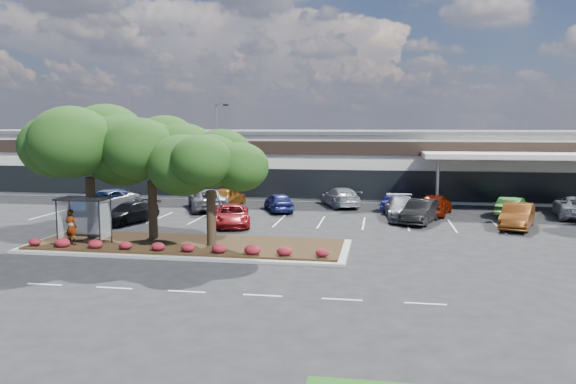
# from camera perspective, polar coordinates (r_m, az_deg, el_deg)

# --- Properties ---
(ground) EXTENTS (160.00, 160.00, 0.00)m
(ground) POSITION_cam_1_polar(r_m,az_deg,el_deg) (27.74, -9.03, -7.51)
(ground) COLOR black
(ground) RESTS_ON ground
(retail_store) EXTENTS (80.40, 25.20, 6.25)m
(retail_store) POSITION_cam_1_polar(r_m,az_deg,el_deg) (60.10, 1.24, 3.32)
(retail_store) COLOR white
(retail_store) RESTS_ON ground
(landscape_island) EXTENTS (18.00, 6.00, 0.26)m
(landscape_island) POSITION_cam_1_polar(r_m,az_deg,el_deg) (32.03, -10.18, -5.36)
(landscape_island) COLOR #9E9F99
(landscape_island) RESTS_ON ground
(lane_markings) EXTENTS (33.12, 20.06, 0.01)m
(lane_markings) POSITION_cam_1_polar(r_m,az_deg,el_deg) (37.57, -4.21, -3.66)
(lane_markings) COLOR silver
(lane_markings) RESTS_ON ground
(shrub_row) EXTENTS (17.00, 0.80, 0.50)m
(shrub_row) POSITION_cam_1_polar(r_m,az_deg,el_deg) (30.03, -11.54, -5.46)
(shrub_row) COLOR maroon
(shrub_row) RESTS_ON landscape_island
(bus_shelter) EXTENTS (2.75, 1.55, 2.59)m
(bus_shelter) POSITION_cam_1_polar(r_m,az_deg,el_deg) (32.98, -19.92, -1.47)
(bus_shelter) COLOR black
(bus_shelter) RESTS_ON landscape_island
(island_tree_west) EXTENTS (7.20, 7.20, 7.89)m
(island_tree_west) POSITION_cam_1_polar(r_m,az_deg,el_deg) (34.36, -19.52, 2.05)
(island_tree_west) COLOR #193B0E
(island_tree_west) RESTS_ON landscape_island
(island_tree_mid) EXTENTS (6.60, 6.60, 7.32)m
(island_tree_mid) POSITION_cam_1_polar(r_m,az_deg,el_deg) (33.48, -13.66, 1.65)
(island_tree_mid) COLOR #193B0E
(island_tree_mid) RESTS_ON landscape_island
(island_tree_east) EXTENTS (5.80, 5.80, 6.50)m
(island_tree_east) POSITION_cam_1_polar(r_m,az_deg,el_deg) (30.74, -7.86, 0.57)
(island_tree_east) COLOR #193B0E
(island_tree_east) RESTS_ON landscape_island
(conifer_north_west) EXTENTS (4.40, 4.40, 10.00)m
(conifer_north_west) POSITION_cam_1_polar(r_m,az_deg,el_deg) (81.25, -19.03, 5.17)
(conifer_north_west) COLOR #193B0E
(conifer_north_west) RESTS_ON ground
(person_waiting) EXTENTS (0.76, 0.54, 1.97)m
(person_waiting) POSITION_cam_1_polar(r_m,az_deg,el_deg) (33.11, -21.16, -3.34)
(person_waiting) COLOR #594C47
(person_waiting) RESTS_ON landscape_island
(light_pole) EXTENTS (1.43, 0.56, 8.98)m
(light_pole) POSITION_cam_1_polar(r_m,az_deg,el_deg) (55.87, -7.10, 3.82)
(light_pole) COLOR #9E9F99
(light_pole) RESTS_ON ground
(car_0) EXTENTS (2.71, 5.43, 1.48)m
(car_0) POSITION_cam_1_polar(r_m,az_deg,el_deg) (46.41, -18.87, -1.08)
(car_0) COLOR navy
(car_0) RESTS_ON ground
(car_1) EXTENTS (4.38, 6.41, 1.63)m
(car_1) POSITION_cam_1_polar(r_m,az_deg,el_deg) (47.03, -18.04, -0.86)
(car_1) COLOR slate
(car_1) RESTS_ON ground
(car_2) EXTENTS (3.49, 5.27, 1.42)m
(car_2) POSITION_cam_1_polar(r_m,az_deg,el_deg) (40.95, -15.86, -2.03)
(car_2) COLOR black
(car_2) RESTS_ON ground
(car_3) EXTENTS (3.66, 5.58, 1.43)m
(car_3) POSITION_cam_1_polar(r_m,az_deg,el_deg) (38.39, -5.73, -2.37)
(car_3) COLOR maroon
(car_3) RESTS_ON ground
(car_6) EXTENTS (2.56, 5.71, 1.62)m
(car_6) POSITION_cam_1_polar(r_m,az_deg,el_deg) (41.65, 11.49, -1.62)
(car_6) COLOR slate
(car_6) RESTS_ON ground
(car_7) EXTENTS (3.19, 5.19, 1.62)m
(car_7) POSITION_cam_1_polar(r_m,az_deg,el_deg) (40.31, 13.30, -1.95)
(car_7) COLOR black
(car_7) RESTS_ON ground
(car_8) EXTENTS (3.31, 5.33, 1.66)m
(car_8) POSITION_cam_1_polar(r_m,az_deg,el_deg) (40.20, 22.25, -2.27)
(car_8) COLOR brown
(car_8) RESTS_ON ground
(car_9) EXTENTS (2.48, 5.67, 1.62)m
(car_9) POSITION_cam_1_polar(r_m,az_deg,el_deg) (48.68, -17.16, -0.58)
(car_9) COLOR navy
(car_9) RESTS_ON ground
(car_10) EXTENTS (4.98, 6.75, 1.70)m
(car_10) POSITION_cam_1_polar(r_m,az_deg,el_deg) (45.71, -8.18, -0.76)
(car_10) COLOR slate
(car_10) RESTS_ON ground
(car_11) EXTENTS (2.47, 5.09, 1.68)m
(car_11) POSITION_cam_1_polar(r_m,az_deg,el_deg) (47.41, -6.20, -0.47)
(car_11) COLOR brown
(car_11) RESTS_ON ground
(car_12) EXTENTS (3.30, 4.76, 1.50)m
(car_12) POSITION_cam_1_polar(r_m,az_deg,el_deg) (44.42, -0.94, -1.04)
(car_12) COLOR navy
(car_12) RESTS_ON ground
(car_13) EXTENTS (4.13, 6.02, 1.62)m
(car_13) POSITION_cam_1_polar(r_m,az_deg,el_deg) (47.40, 5.35, -0.50)
(car_13) COLOR #9DA2A8
(car_13) RESTS_ON ground
(car_14) EXTENTS (2.78, 4.30, 1.34)m
(car_14) POSITION_cam_1_polar(r_m,az_deg,el_deg) (45.52, 11.13, -1.08)
(car_14) COLOR navy
(car_14) RESTS_ON ground
(car_15) EXTENTS (3.23, 5.26, 1.67)m
(car_15) POSITION_cam_1_polar(r_m,az_deg,el_deg) (44.01, 14.70, -1.22)
(car_15) COLOR #651202
(car_15) RESTS_ON ground
(car_16) EXTENTS (3.21, 4.84, 1.51)m
(car_16) POSITION_cam_1_polar(r_m,az_deg,el_deg) (45.15, 21.78, -1.40)
(car_16) COLOR #24531D
(car_16) RESTS_ON ground
(car_17) EXTENTS (3.57, 6.14, 1.61)m
(car_17) POSITION_cam_1_polar(r_m,az_deg,el_deg) (46.54, 27.17, -1.37)
(car_17) COLOR #9C9FA7
(car_17) RESTS_ON ground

